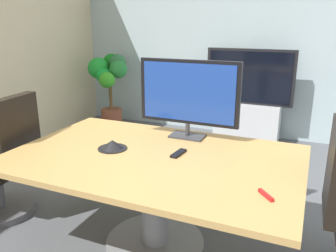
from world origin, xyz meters
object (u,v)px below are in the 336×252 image
at_px(wall_display_unit, 247,111).
at_px(potted_plant, 109,80).
at_px(conference_table, 154,176).
at_px(tv_monitor, 188,94).
at_px(remote_control, 178,153).
at_px(office_chair_left, 5,168).
at_px(conference_phone, 112,145).

distance_m(wall_display_unit, potted_plant, 2.20).
height_order(conference_table, potted_plant, potted_plant).
distance_m(tv_monitor, wall_display_unit, 2.32).
height_order(tv_monitor, wall_display_unit, tv_monitor).
xyz_separation_m(conference_table, remote_control, (0.15, 0.08, 0.17)).
bearing_deg(office_chair_left, conference_table, 89.43).
relative_size(wall_display_unit, potted_plant, 1.12).
xyz_separation_m(conference_table, wall_display_unit, (0.16, 2.71, -0.13)).
bearing_deg(potted_plant, conference_table, -51.54).
height_order(wall_display_unit, conference_phone, wall_display_unit).
distance_m(conference_table, tv_monitor, 0.72).
distance_m(conference_table, conference_phone, 0.40).
height_order(office_chair_left, tv_monitor, tv_monitor).
distance_m(office_chair_left, tv_monitor, 1.69).
bearing_deg(remote_control, office_chair_left, -165.95).
relative_size(office_chair_left, potted_plant, 0.93).
bearing_deg(tv_monitor, office_chair_left, -156.56).
bearing_deg(office_chair_left, potted_plant, -172.57).
bearing_deg(conference_phone, wall_display_unit, 79.39).
relative_size(office_chair_left, conference_phone, 4.95).
relative_size(conference_table, conference_phone, 9.37).
bearing_deg(potted_plant, office_chair_left, -76.41).
xyz_separation_m(tv_monitor, potted_plant, (-2.08, 2.03, -0.33)).
relative_size(conference_table, remote_control, 12.12).
height_order(tv_monitor, potted_plant, tv_monitor).
height_order(potted_plant, remote_control, potted_plant).
xyz_separation_m(office_chair_left, remote_control, (1.52, 0.22, 0.29)).
xyz_separation_m(wall_display_unit, potted_plant, (-2.17, -0.19, 0.33)).
bearing_deg(potted_plant, wall_display_unit, 5.03).
bearing_deg(office_chair_left, conference_phone, 90.78).
bearing_deg(conference_phone, office_chair_left, -173.06).
distance_m(conference_phone, remote_control, 0.51).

